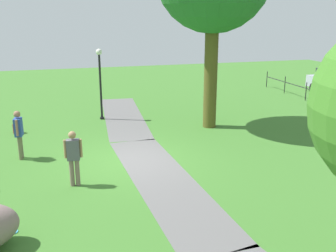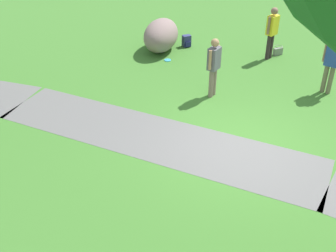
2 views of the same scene
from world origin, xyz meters
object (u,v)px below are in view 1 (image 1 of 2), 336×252
(spare_backpack_on_lawn, at_px, (17,129))
(frisbee_on_grass, at_px, (13,232))
(man_near_boulder, at_px, (19,131))
(lamp_post, at_px, (100,76))
(passerby_on_path, at_px, (73,155))

(spare_backpack_on_lawn, distance_m, frisbee_on_grass, 8.20)
(man_near_boulder, height_order, spare_backpack_on_lawn, man_near_boulder)
(frisbee_on_grass, bearing_deg, spare_backpack_on_lawn, -176.74)
(lamp_post, bearing_deg, man_near_boulder, -36.45)
(lamp_post, height_order, frisbee_on_grass, lamp_post)
(lamp_post, relative_size, frisbee_on_grass, 14.85)
(man_near_boulder, height_order, passerby_on_path, man_near_boulder)
(man_near_boulder, relative_size, spare_backpack_on_lawn, 4.28)
(lamp_post, relative_size, passerby_on_path, 1.99)
(lamp_post, height_order, man_near_boulder, lamp_post)
(man_near_boulder, xyz_separation_m, spare_backpack_on_lawn, (-3.20, -0.35, -0.80))
(lamp_post, relative_size, spare_backpack_on_lawn, 8.27)
(man_near_boulder, bearing_deg, lamp_post, 143.55)
(passerby_on_path, bearing_deg, spare_backpack_on_lawn, -161.31)
(lamp_post, distance_m, passerby_on_path, 7.56)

